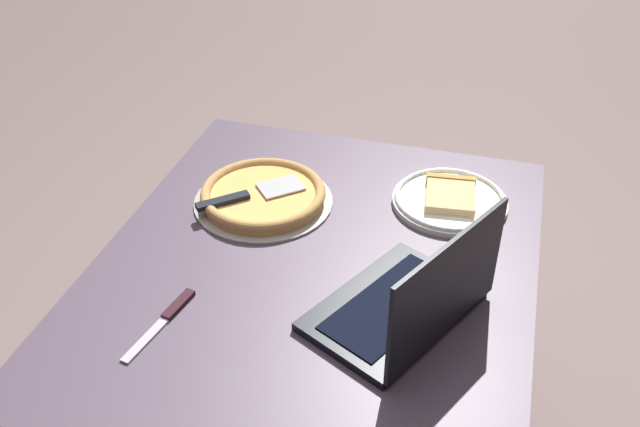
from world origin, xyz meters
TOP-DOWN VIEW (x-y plane):
  - dining_table at (0.00, 0.00)m, footprint 1.07×0.90m
  - laptop at (0.12, 0.22)m, footprint 0.39×0.35m
  - pizza_plate at (-0.30, 0.24)m, footprint 0.27×0.27m
  - pizza_tray at (-0.18, -0.18)m, footprint 0.32×0.32m
  - table_knife at (0.24, -0.22)m, footprint 0.21×0.06m

SIDE VIEW (x-z plane):
  - dining_table at x=0.00m, z-range 0.27..0.97m
  - table_knife at x=0.24m, z-range 0.70..0.71m
  - pizza_plate at x=-0.30m, z-range 0.70..0.74m
  - pizza_tray at x=-0.18m, z-range 0.71..0.75m
  - laptop at x=0.12m, z-range 0.64..0.87m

